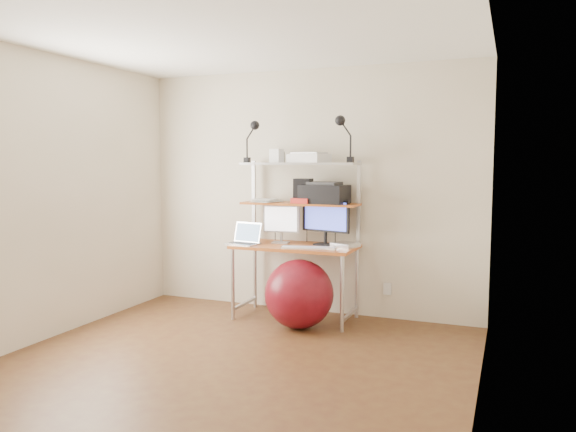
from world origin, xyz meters
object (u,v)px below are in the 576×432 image
Objects in this scene: monitor_black at (326,218)px; exercise_ball at (299,294)px; monitor_silver at (281,222)px; laptop at (245,240)px; printer at (325,193)px.

monitor_black is 0.80m from exercise_ball.
laptop is (-0.31, -0.20, -0.17)m from monitor_silver.
printer is at bearing 74.85° from exercise_ball.
monitor_black is at bearing 26.93° from laptop.
monitor_silver is 0.63× the size of exercise_ball.
exercise_ball is at bearing -4.83° from laptop.
monitor_black is at bearing 72.48° from exercise_ball.
monitor_silver is 0.87× the size of printer.
laptop is at bearing 165.48° from exercise_ball.
printer is at bearing 27.87° from laptop.
laptop is 0.91m from printer.
monitor_silver is at bearing 132.26° from exercise_ball.
monitor_black is 0.81× the size of exercise_ball.
exercise_ball is (0.64, -0.16, -0.46)m from laptop.
monitor_silver is at bearing -167.66° from printer.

